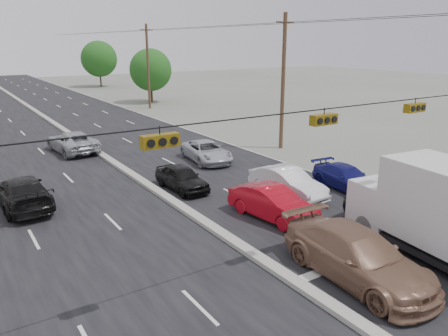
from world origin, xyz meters
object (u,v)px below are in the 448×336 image
(tree_right_mid, at_px, (151,70))
(queue_car_c, at_px, (207,152))
(tan_sedan, at_px, (357,256))
(queue_car_d, at_px, (346,178))
(box_truck, at_px, (441,211))
(queue_car_a, at_px, (182,178))
(red_sedan, at_px, (273,203))
(utility_pole_right_c, at_px, (148,66))
(oncoming_near, at_px, (22,193))
(oncoming_far, at_px, (72,142))
(queue_car_b, at_px, (287,183))
(utility_pole_right_b, at_px, (283,81))
(black_suv, at_px, (413,216))
(tree_right_far, at_px, (99,59))

(tree_right_mid, bearing_deg, queue_car_c, -107.19)
(tan_sedan, relative_size, queue_car_d, 1.33)
(box_truck, height_order, queue_car_a, box_truck)
(tan_sedan, relative_size, queue_car_c, 1.21)
(red_sedan, height_order, queue_car_a, red_sedan)
(queue_car_a, height_order, queue_car_d, queue_car_a)
(utility_pole_right_c, relative_size, oncoming_near, 1.86)
(queue_car_c, bearing_deg, oncoming_near, -161.00)
(tan_sedan, bearing_deg, oncoming_far, 100.88)
(queue_car_b, xyz_separation_m, oncoming_far, (-6.96, 16.22, 0.01))
(queue_car_c, bearing_deg, tree_right_mid, 79.98)
(queue_car_c, bearing_deg, utility_pole_right_b, 9.32)
(queue_car_c, bearing_deg, queue_car_a, -126.57)
(utility_pole_right_c, height_order, red_sedan, utility_pole_right_c)
(black_suv, bearing_deg, red_sedan, 128.97)
(queue_car_a, bearing_deg, red_sedan, -77.25)
(black_suv, xyz_separation_m, queue_car_b, (-1.44, 6.45, -0.05))
(tree_right_far, xyz_separation_m, oncoming_far, (-17.40, -47.55, -4.19))
(utility_pole_right_c, distance_m, queue_car_c, 26.54)
(queue_car_a, bearing_deg, black_suv, -64.19)
(tree_right_far, relative_size, oncoming_far, 1.47)
(utility_pole_right_b, xyz_separation_m, queue_car_c, (-6.86, -0.26, -4.42))
(queue_car_b, bearing_deg, box_truck, -91.24)
(red_sedan, xyz_separation_m, queue_car_b, (2.56, 1.91, 0.01))
(utility_pole_right_b, height_order, utility_pole_right_c, same)
(black_suv, height_order, oncoming_far, black_suv)
(tan_sedan, bearing_deg, tree_right_mid, 77.12)
(black_suv, relative_size, queue_car_a, 1.46)
(tree_right_far, relative_size, queue_car_d, 1.83)
(black_suv, distance_m, queue_car_d, 6.06)
(queue_car_a, relative_size, oncoming_far, 0.72)
(tree_right_mid, bearing_deg, queue_car_d, -98.38)
(black_suv, relative_size, queue_car_b, 1.26)
(queue_car_c, xyz_separation_m, oncoming_near, (-12.13, -2.54, 0.09))
(tan_sedan, distance_m, black_suv, 5.12)
(box_truck, relative_size, oncoming_near, 1.41)
(tree_right_far, distance_m, oncoming_near, 62.16)
(utility_pole_right_c, distance_m, oncoming_near, 33.94)
(tree_right_mid, xyz_separation_m, queue_car_a, (-13.60, -34.68, -3.65))
(box_truck, xyz_separation_m, oncoming_far, (-7.24, 24.48, -1.13))
(tree_right_mid, distance_m, queue_car_c, 31.88)
(queue_car_a, height_order, queue_car_b, queue_car_b)
(tree_right_mid, height_order, queue_car_c, tree_right_mid)
(tan_sedan, bearing_deg, utility_pole_right_c, 78.55)
(queue_car_c, bearing_deg, queue_car_b, -83.37)
(oncoming_near, bearing_deg, black_suv, 135.16)
(tree_right_mid, relative_size, tan_sedan, 1.20)
(queue_car_d, xyz_separation_m, oncoming_near, (-15.67, 6.77, 0.13))
(utility_pole_right_b, xyz_separation_m, queue_car_d, (-3.33, -9.56, -4.46))
(oncoming_near, bearing_deg, queue_car_c, -170.38)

